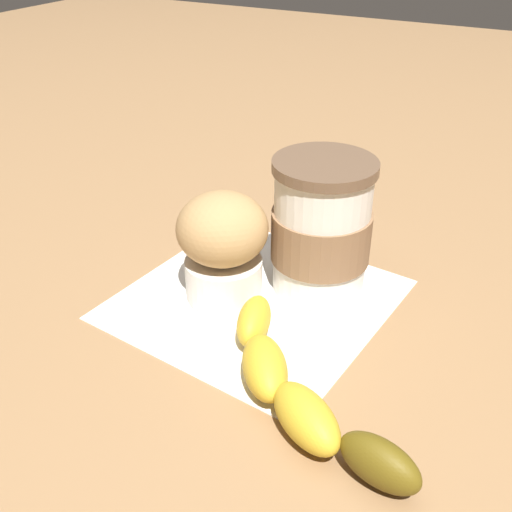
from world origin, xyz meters
The scene contains 5 objects.
ground_plane centered at (0.00, 0.00, 0.00)m, with size 3.00×3.00×0.00m, color #936D47.
paper_napkin centered at (0.00, 0.00, 0.00)m, with size 0.24×0.24×0.00m, color white.
coffee_cup centered at (-0.05, 0.04, 0.07)m, with size 0.10×0.10×0.13m.
muffin centered at (0.01, -0.03, 0.06)m, with size 0.09×0.09×0.11m.
banana centered at (0.11, 0.09, 0.02)m, with size 0.15×0.20×0.04m.
Camera 1 is at (0.42, 0.23, 0.34)m, focal length 42.00 mm.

